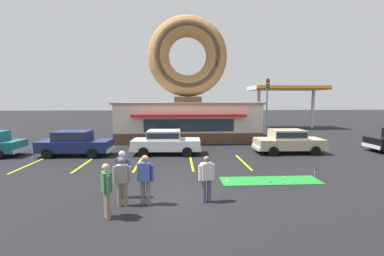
# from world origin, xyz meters

# --- Properties ---
(ground_plane) EXTENTS (160.00, 160.00, 0.00)m
(ground_plane) POSITION_xyz_m (0.00, 0.00, 0.00)
(ground_plane) COLOR black
(donut_shop_building) EXTENTS (12.30, 6.75, 10.96)m
(donut_shop_building) POSITION_xyz_m (0.97, 13.94, 3.74)
(donut_shop_building) COLOR brown
(donut_shop_building) RESTS_ON ground
(putting_mat) EXTENTS (4.37, 1.24, 0.03)m
(putting_mat) POSITION_xyz_m (4.14, 1.51, 0.01)
(putting_mat) COLOR #1E842D
(putting_mat) RESTS_ON ground
(mini_donut_near_left) EXTENTS (0.13, 0.13, 0.04)m
(mini_donut_near_left) POSITION_xyz_m (5.98, 1.78, 0.05)
(mini_donut_near_left) COLOR #D17F47
(mini_donut_near_left) RESTS_ON putting_mat
(mini_donut_near_right) EXTENTS (0.13, 0.13, 0.04)m
(mini_donut_near_right) POSITION_xyz_m (5.09, 1.15, 0.05)
(mini_donut_near_right) COLOR brown
(mini_donut_near_right) RESTS_ON putting_mat
(mini_donut_mid_left) EXTENTS (0.13, 0.13, 0.04)m
(mini_donut_mid_left) POSITION_xyz_m (4.52, 1.08, 0.05)
(mini_donut_mid_left) COLOR #A5724C
(mini_donut_mid_left) RESTS_ON putting_mat
(mini_donut_mid_centre) EXTENTS (0.13, 0.13, 0.04)m
(mini_donut_mid_centre) POSITION_xyz_m (4.06, 1.27, 0.05)
(mini_donut_mid_centre) COLOR brown
(mini_donut_mid_centre) RESTS_ON putting_mat
(mini_donut_mid_right) EXTENTS (0.13, 0.13, 0.04)m
(mini_donut_mid_right) POSITION_xyz_m (4.92, 1.84, 0.05)
(mini_donut_mid_right) COLOR #D8667F
(mini_donut_mid_right) RESTS_ON putting_mat
(mini_donut_far_left) EXTENTS (0.13, 0.13, 0.04)m
(mini_donut_far_left) POSITION_xyz_m (2.22, 1.46, 0.05)
(mini_donut_far_left) COLOR #E5C666
(mini_donut_far_left) RESTS_ON putting_mat
(golf_ball) EXTENTS (0.04, 0.04, 0.04)m
(golf_ball) POSITION_xyz_m (3.86, 1.29, 0.05)
(golf_ball) COLOR white
(golf_ball) RESTS_ON putting_mat
(putting_flag_pin) EXTENTS (0.13, 0.01, 0.55)m
(putting_flag_pin) POSITION_xyz_m (6.12, 1.39, 0.44)
(putting_flag_pin) COLOR silver
(putting_flag_pin) RESTS_ON putting_mat
(car_white) EXTENTS (4.62, 2.11, 1.60)m
(car_white) POSITION_xyz_m (-0.74, 7.41, 0.87)
(car_white) COLOR silver
(car_white) RESTS_ON ground
(car_champagne) EXTENTS (4.57, 2.00, 1.60)m
(car_champagne) POSITION_xyz_m (7.44, 7.27, 0.87)
(car_champagne) COLOR #BCAD89
(car_champagne) RESTS_ON ground
(car_navy) EXTENTS (4.61, 2.09, 1.60)m
(car_navy) POSITION_xyz_m (-6.54, 7.29, 0.87)
(car_navy) COLOR navy
(car_navy) RESTS_ON ground
(pedestrian_blue_sweater_man) EXTENTS (0.58, 0.32, 1.65)m
(pedestrian_blue_sweater_man) POSITION_xyz_m (1.06, -0.67, 0.91)
(pedestrian_blue_sweater_man) COLOR #474C66
(pedestrian_blue_sweater_man) RESTS_ON ground
(pedestrian_hooded_kid) EXTENTS (0.59, 0.27, 1.67)m
(pedestrian_hooded_kid) POSITION_xyz_m (-1.81, -0.84, 0.92)
(pedestrian_hooded_kid) COLOR #7F7056
(pedestrian_hooded_kid) RESTS_ON ground
(pedestrian_leather_jacket_man) EXTENTS (0.58, 0.32, 1.73)m
(pedestrian_leather_jacket_man) POSITION_xyz_m (-1.04, -0.79, 0.96)
(pedestrian_leather_jacket_man) COLOR slate
(pedestrian_leather_jacket_man) RESTS_ON ground
(pedestrian_clipboard_woman) EXTENTS (0.39, 0.54, 1.69)m
(pedestrian_clipboard_woman) POSITION_xyz_m (-2.08, -1.72, 0.94)
(pedestrian_clipboard_woman) COLOR #7F7056
(pedestrian_clipboard_woman) RESTS_ON ground
(pedestrian_beanie_man) EXTENTS (0.58, 0.33, 1.75)m
(pedestrian_beanie_man) POSITION_xyz_m (-1.95, -0.10, 0.98)
(pedestrian_beanie_man) COLOR slate
(pedestrian_beanie_man) RESTS_ON ground
(trash_bin) EXTENTS (0.57, 0.57, 0.97)m
(trash_bin) POSITION_xyz_m (7.54, 10.53, 0.50)
(trash_bin) COLOR #232833
(trash_bin) RESTS_ON ground
(traffic_light_pole) EXTENTS (0.28, 0.47, 5.80)m
(traffic_light_pole) POSITION_xyz_m (9.41, 17.17, 3.71)
(traffic_light_pole) COLOR #595B60
(traffic_light_pole) RESTS_ON ground
(gas_station_canopy) EXTENTS (9.00, 4.46, 5.30)m
(gas_station_canopy) POSITION_xyz_m (13.71, 22.42, 4.86)
(gas_station_canopy) COLOR silver
(gas_station_canopy) RESTS_ON ground
(parking_stripe_far_left) EXTENTS (0.12, 3.60, 0.01)m
(parking_stripe_far_left) POSITION_xyz_m (-8.17, 5.00, 0.00)
(parking_stripe_far_left) COLOR yellow
(parking_stripe_far_left) RESTS_ON ground
(parking_stripe_left) EXTENTS (0.12, 3.60, 0.01)m
(parking_stripe_left) POSITION_xyz_m (-5.17, 5.00, 0.00)
(parking_stripe_left) COLOR yellow
(parking_stripe_left) RESTS_ON ground
(parking_stripe_mid_left) EXTENTS (0.12, 3.60, 0.01)m
(parking_stripe_mid_left) POSITION_xyz_m (-2.17, 5.00, 0.00)
(parking_stripe_mid_left) COLOR yellow
(parking_stripe_mid_left) RESTS_ON ground
(parking_stripe_centre) EXTENTS (0.12, 3.60, 0.01)m
(parking_stripe_centre) POSITION_xyz_m (0.83, 5.00, 0.00)
(parking_stripe_centre) COLOR yellow
(parking_stripe_centre) RESTS_ON ground
(parking_stripe_mid_right) EXTENTS (0.12, 3.60, 0.01)m
(parking_stripe_mid_right) POSITION_xyz_m (3.83, 5.00, 0.00)
(parking_stripe_mid_right) COLOR yellow
(parking_stripe_mid_right) RESTS_ON ground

